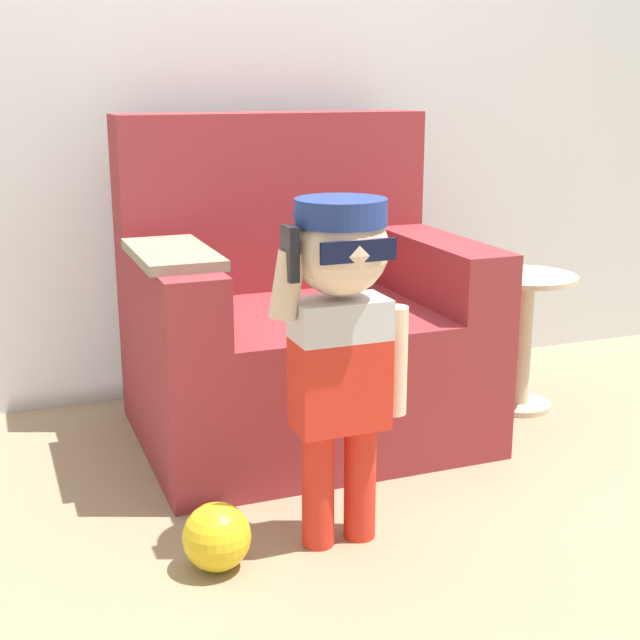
{
  "coord_description": "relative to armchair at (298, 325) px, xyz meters",
  "views": [
    {
      "loc": [
        -0.84,
        -2.66,
        1.17
      ],
      "look_at": [
        0.05,
        -0.34,
        0.5
      ],
      "focal_mm": 50.0,
      "sensor_mm": 36.0,
      "label": 1
    }
  ],
  "objects": [
    {
      "name": "armchair",
      "position": [
        0.0,
        0.0,
        0.0
      ],
      "size": [
        1.11,
        0.86,
        1.07
      ],
      "color": "maroon",
      "rests_on": "ground_plane"
    },
    {
      "name": "wall_back",
      "position": [
        -0.14,
        0.55,
        0.93
      ],
      "size": [
        10.0,
        0.05,
        2.6
      ],
      "color": "silver",
      "rests_on": "ground_plane"
    },
    {
      "name": "toy_ball",
      "position": [
        -0.5,
        -0.79,
        -0.29
      ],
      "size": [
        0.17,
        0.17,
        0.17
      ],
      "color": "yellow",
      "rests_on": "ground_plane"
    },
    {
      "name": "side_table",
      "position": [
        0.83,
        -0.1,
        -0.07
      ],
      "size": [
        0.36,
        0.36,
        0.5
      ],
      "color": "beige",
      "rests_on": "ground_plane"
    },
    {
      "name": "ground_plane",
      "position": [
        -0.14,
        -0.07,
        -0.37
      ],
      "size": [
        10.0,
        10.0,
        0.0
      ],
      "primitive_type": "plane",
      "color": "#998466"
    },
    {
      "name": "person_child",
      "position": [
        -0.16,
        -0.77,
        0.23
      ],
      "size": [
        0.37,
        0.28,
        0.9
      ],
      "color": "red",
      "rests_on": "ground_plane"
    }
  ]
}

